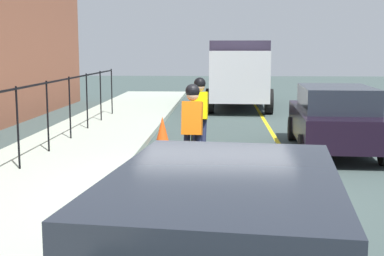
{
  "coord_description": "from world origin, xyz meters",
  "views": [
    {
      "loc": [
        -8.83,
        -0.07,
        2.44
      ],
      "look_at": [
        0.83,
        0.45,
        1.0
      ],
      "focal_mm": 49.57,
      "sensor_mm": 36.0,
      "label": 1
    }
  ],
  "objects_px": {
    "box_truck_background": "(240,70)",
    "traffic_cone_near": "(162,130)",
    "cyclist_follow": "(192,134)",
    "patrol_sedan": "(335,118)",
    "cyclist_lead": "(200,119)"
  },
  "relations": [
    {
      "from": "box_truck_background",
      "to": "traffic_cone_near",
      "type": "bearing_deg",
      "value": -12.62
    },
    {
      "from": "cyclist_lead",
      "to": "traffic_cone_near",
      "type": "xyz_separation_m",
      "value": [
        2.01,
        1.06,
        -0.56
      ]
    },
    {
      "from": "cyclist_lead",
      "to": "cyclist_follow",
      "type": "height_order",
      "value": "same"
    },
    {
      "from": "cyclist_follow",
      "to": "patrol_sedan",
      "type": "height_order",
      "value": "cyclist_follow"
    },
    {
      "from": "cyclist_follow",
      "to": "patrol_sedan",
      "type": "bearing_deg",
      "value": -41.22
    },
    {
      "from": "traffic_cone_near",
      "to": "box_truck_background",
      "type": "bearing_deg",
      "value": -14.56
    },
    {
      "from": "patrol_sedan",
      "to": "box_truck_background",
      "type": "distance_m",
      "value": 10.19
    },
    {
      "from": "patrol_sedan",
      "to": "box_truck_background",
      "type": "bearing_deg",
      "value": 13.84
    },
    {
      "from": "cyclist_lead",
      "to": "traffic_cone_near",
      "type": "relative_size",
      "value": 2.62
    },
    {
      "from": "patrol_sedan",
      "to": "traffic_cone_near",
      "type": "bearing_deg",
      "value": 79.3
    },
    {
      "from": "patrol_sedan",
      "to": "box_truck_background",
      "type": "relative_size",
      "value": 0.66
    },
    {
      "from": "cyclist_lead",
      "to": "patrol_sedan",
      "type": "bearing_deg",
      "value": -68.55
    },
    {
      "from": "cyclist_lead",
      "to": "traffic_cone_near",
      "type": "bearing_deg",
      "value": 31.97
    },
    {
      "from": "cyclist_follow",
      "to": "box_truck_background",
      "type": "bearing_deg",
      "value": -1.42
    },
    {
      "from": "traffic_cone_near",
      "to": "patrol_sedan",
      "type": "bearing_deg",
      "value": -103.68
    }
  ]
}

